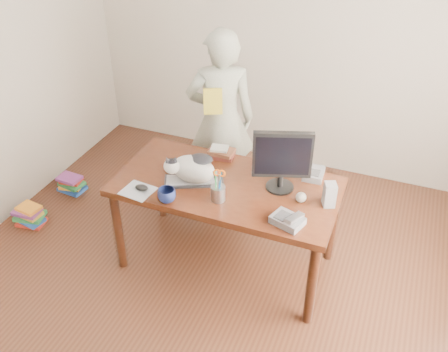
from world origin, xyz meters
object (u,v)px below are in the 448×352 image
at_px(desk, 230,194).
at_px(phone, 288,220).
at_px(keyboard, 194,181).
at_px(monitor, 282,158).
at_px(book_stack, 221,153).
at_px(mouse, 142,188).
at_px(speaker, 330,195).
at_px(baseball, 301,197).
at_px(pen_cup, 218,192).
at_px(calculator, 314,174).
at_px(person, 221,120).
at_px(book_pile_b, 71,184).
at_px(cat, 192,168).
at_px(coffee_mug, 167,195).
at_px(book_pile_a, 30,216).

distance_m(desk, phone, 0.65).
height_order(keyboard, monitor, monitor).
distance_m(phone, book_stack, 0.92).
xyz_separation_m(monitor, mouse, (-0.90, -0.37, -0.23)).
distance_m(speaker, baseball, 0.19).
height_order(pen_cup, calculator, pen_cup).
xyz_separation_m(phone, book_stack, (-0.70, 0.59, 0.00)).
xyz_separation_m(phone, person, (-0.89, 1.06, 0.02)).
height_order(pen_cup, book_pile_b, pen_cup).
height_order(pen_cup, person, person).
bearing_deg(book_stack, cat, -102.58).
relative_size(keyboard, monitor, 0.98).
xyz_separation_m(coffee_mug, book_stack, (0.12, 0.67, -0.01)).
bearing_deg(book_stack, desk, -58.72).
height_order(monitor, calculator, monitor).
bearing_deg(book_pile_b, pen_cup, -17.44).
height_order(desk, coffee_mug, coffee_mug).
bearing_deg(phone, calculator, 105.37).
distance_m(baseball, book_pile_a, 2.41).
relative_size(keyboard, book_pile_a, 1.66).
bearing_deg(speaker, coffee_mug, 176.69).
xyz_separation_m(cat, baseball, (0.78, 0.06, -0.09)).
bearing_deg(calculator, book_pile_a, -169.73).
relative_size(keyboard, pen_cup, 1.79).
bearing_deg(baseball, speaker, 10.61).
distance_m(coffee_mug, book_pile_b, 1.74).
distance_m(baseball, calculator, 0.33).
height_order(desk, person, person).
height_order(desk, phone, phone).
distance_m(cat, monitor, 0.64).
xyz_separation_m(phone, calculator, (0.03, 0.58, -0.00)).
height_order(speaker, person, person).
distance_m(keyboard, baseball, 0.77).
bearing_deg(keyboard, monitor, -11.11).
xyz_separation_m(cat, monitor, (0.61, 0.15, 0.14)).
xyz_separation_m(speaker, baseball, (-0.18, -0.03, -0.05)).
height_order(pen_cup, baseball, pen_cup).
xyz_separation_m(desk, calculator, (0.55, 0.24, 0.17)).
distance_m(monitor, pen_cup, 0.49).
xyz_separation_m(monitor, book_pile_a, (-2.12, -0.28, -0.92)).
height_order(baseball, person, person).
bearing_deg(baseball, keyboard, -175.78).
bearing_deg(speaker, calculator, 97.23).
bearing_deg(speaker, person, 121.89).
bearing_deg(coffee_mug, mouse, 168.16).
height_order(mouse, book_pile_b, mouse).
xyz_separation_m(monitor, book_pile_b, (-2.09, 0.27, -0.94)).
height_order(mouse, calculator, calculator).
relative_size(pen_cup, book_stack, 1.13).
distance_m(cat, book_pile_b, 1.74).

